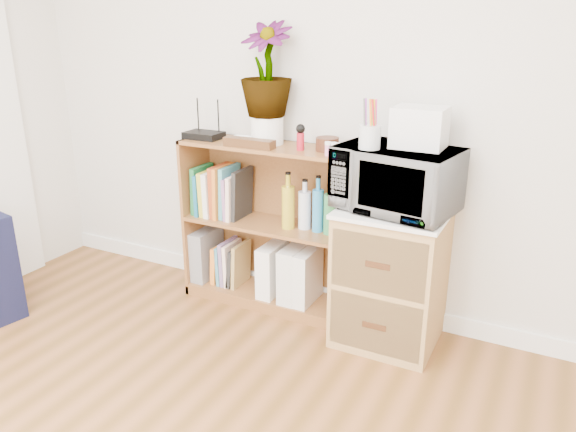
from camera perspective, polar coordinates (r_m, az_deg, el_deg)
The scene contains 21 objects.
skirting_board at distance 3.34m, azimuth 4.53°, elevation -8.15°, with size 4.00×0.02×0.10m, color white.
bookshelf at distance 3.19m, azimuth -2.04°, elevation -1.10°, with size 1.00×0.30×0.95m, color brown.
wicker_unit at distance 2.91m, azimuth 10.34°, elevation -6.22°, with size 0.50×0.45×0.70m, color #9E7542.
microwave at distance 2.72m, azimuth 10.94°, elevation 3.70°, with size 0.55×0.37×0.31m, color white.
pen_cup at distance 2.62m, azimuth 8.30°, elevation 7.96°, with size 0.10×0.10×0.11m, color silver.
small_appliance at distance 2.69m, azimuth 13.23°, elevation 8.77°, with size 0.24×0.20×0.19m, color white.
router at distance 3.25m, azimuth -8.55°, elevation 8.12°, with size 0.21×0.14×0.04m, color black.
white_bowl at distance 3.11m, azimuth -4.88°, elevation 7.69°, with size 0.13×0.13×0.03m, color white.
plant_pot at distance 3.07m, azimuth -2.14°, elevation 8.72°, with size 0.18×0.18×0.15m, color white.
potted_plant at distance 3.02m, azimuth -2.21°, elevation 14.67°, with size 0.27×0.27×0.49m, color #39732E.
trinket_box at distance 3.00m, azimuth -3.97°, elevation 7.41°, with size 0.29×0.07×0.05m, color #39240F.
kokeshi_doll at distance 2.92m, azimuth 1.27°, elevation 7.57°, with size 0.04×0.04×0.09m, color #AA1525.
wooden_bowl at distance 2.91m, azimuth 4.01°, elevation 7.29°, with size 0.12×0.12×0.07m, color #38190F.
paint_jars at distance 2.79m, azimuth 4.69°, elevation 6.65°, with size 0.12×0.04×0.06m, color pink.
file_box at distance 3.50m, azimuth -8.24°, elevation -3.78°, with size 0.09×0.25×0.31m, color gray.
magazine_holder_left at distance 3.27m, azimuth -1.60°, elevation -5.42°, with size 0.10×0.24×0.30m, color white.
magazine_holder_mid at distance 3.21m, azimuth 0.63°, elevation -5.78°, with size 0.10×0.25×0.32m, color silver.
magazine_holder_right at distance 3.18m, azimuth 1.88°, elevation -6.09°, with size 0.10×0.25×0.31m, color silver.
cookbooks at distance 3.30m, azimuth -6.78°, elevation 2.43°, with size 0.31×0.20×0.30m.
liquor_bottles at distance 3.01m, azimuth 2.75°, elevation 1.00°, with size 0.39×0.07×0.31m.
lower_books at distance 3.43m, azimuth -5.84°, elevation -4.78°, with size 0.19×0.19×0.27m.
Camera 1 is at (1.11, -0.51, 1.59)m, focal length 35.00 mm.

